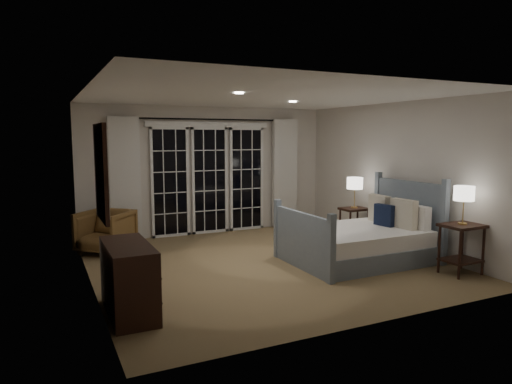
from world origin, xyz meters
name	(u,v)px	position (x,y,z in m)	size (l,w,h in m)	color
floor	(266,263)	(0.00, 0.00, 0.00)	(5.00, 5.00, 0.00)	olive
ceiling	(266,96)	(0.00, 0.00, 2.50)	(5.00, 5.00, 0.00)	white
wall_left	(88,190)	(-2.50, 0.00, 1.25)	(0.02, 5.00, 2.50)	beige
wall_right	(395,175)	(2.50, 0.00, 1.25)	(0.02, 5.00, 2.50)	beige
wall_back	(209,170)	(0.00, 2.50, 1.25)	(5.00, 0.02, 2.50)	beige
wall_front	(378,204)	(0.00, -2.50, 1.25)	(5.00, 0.02, 2.50)	beige
french_doors	(210,179)	(0.00, 2.46, 1.09)	(2.50, 0.04, 2.20)	black
curtain_rod	(210,119)	(0.00, 2.40, 2.25)	(0.03, 0.03, 3.50)	black
curtain_left	(125,179)	(-1.65, 2.38, 1.15)	(0.55, 0.10, 2.25)	silver
curtain_right	(285,173)	(1.65, 2.38, 1.15)	(0.55, 0.10, 2.25)	silver
downlight_a	(293,102)	(0.80, 0.60, 2.49)	(0.12, 0.12, 0.01)	white
downlight_b	(239,93)	(-0.60, -0.40, 2.49)	(0.12, 0.12, 0.01)	white
bed	(361,241)	(1.42, -0.49, 0.31)	(2.08, 1.48, 1.20)	gray
nightstand_left	(461,241)	(2.23, -1.65, 0.47)	(0.55, 0.44, 0.71)	black
nightstand_right	(354,219)	(2.14, 0.64, 0.41)	(0.47, 0.38, 0.62)	black
lamp_left	(464,194)	(2.23, -1.65, 1.13)	(0.28, 0.28, 0.53)	tan
lamp_right	(355,184)	(2.14, 0.64, 1.06)	(0.29, 0.29, 0.56)	tan
armchair	(106,231)	(-2.10, 1.73, 0.35)	(0.76, 0.78, 0.71)	brown
dresser	(129,279)	(-2.23, -1.13, 0.39)	(0.46, 1.09, 0.77)	black
mirror	(101,173)	(-2.47, -1.13, 1.55)	(0.05, 0.85, 1.00)	black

